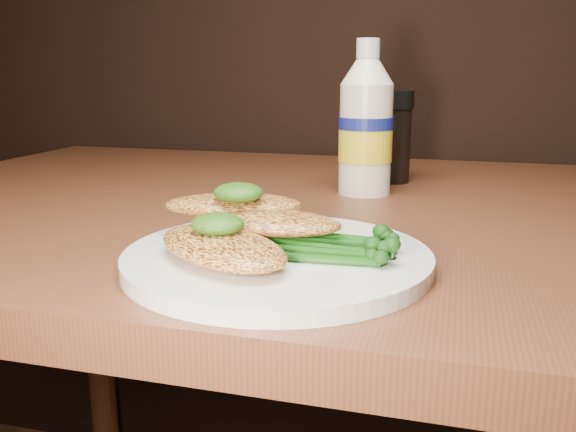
# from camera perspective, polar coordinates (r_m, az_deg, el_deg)

# --- Properties ---
(plate) EXTENTS (0.26, 0.26, 0.01)m
(plate) POSITION_cam_1_polar(r_m,az_deg,el_deg) (0.51, -1.00, -3.99)
(plate) COLOR white
(plate) RESTS_ON dining_table
(chicken_front) EXTENTS (0.16, 0.14, 0.02)m
(chicken_front) POSITION_cam_1_polar(r_m,az_deg,el_deg) (0.48, -6.17, -2.87)
(chicken_front) COLOR #EAA14A
(chicken_front) RESTS_ON plate
(chicken_mid) EXTENTS (0.13, 0.07, 0.02)m
(chicken_mid) POSITION_cam_1_polar(r_m,az_deg,el_deg) (0.52, -2.01, -0.55)
(chicken_mid) COLOR #EAA14A
(chicken_mid) RESTS_ON plate
(chicken_back) EXTENTS (0.14, 0.09, 0.02)m
(chicken_back) POSITION_cam_1_polar(r_m,az_deg,el_deg) (0.56, -5.14, 1.04)
(chicken_back) COLOR #EAA14A
(chicken_back) RESTS_ON plate
(pesto_front) EXTENTS (0.05, 0.05, 0.02)m
(pesto_front) POSITION_cam_1_polar(r_m,az_deg,el_deg) (0.49, -6.60, -0.75)
(pesto_front) COLOR #073407
(pesto_front) RESTS_ON chicken_front
(pesto_back) EXTENTS (0.06, 0.05, 0.02)m
(pesto_back) POSITION_cam_1_polar(r_m,az_deg,el_deg) (0.54, -4.66, 2.20)
(pesto_back) COLOR #073407
(pesto_back) RESTS_ON chicken_back
(broccolini_bundle) EXTENTS (0.13, 0.11, 0.02)m
(broccolini_bundle) POSITION_cam_1_polar(r_m,az_deg,el_deg) (0.50, 3.85, -2.43)
(broccolini_bundle) COLOR #154C10
(broccolini_bundle) RESTS_ON plate
(mayo_bottle) EXTENTS (0.09, 0.09, 0.20)m
(mayo_bottle) POSITION_cam_1_polar(r_m,az_deg,el_deg) (0.80, 7.30, 9.06)
(mayo_bottle) COLOR white
(mayo_bottle) RESTS_ON dining_table
(pepper_grinder) EXTENTS (0.05, 0.05, 0.13)m
(pepper_grinder) POSITION_cam_1_polar(r_m,az_deg,el_deg) (0.89, 9.82, 7.28)
(pepper_grinder) COLOR black
(pepper_grinder) RESTS_ON dining_table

